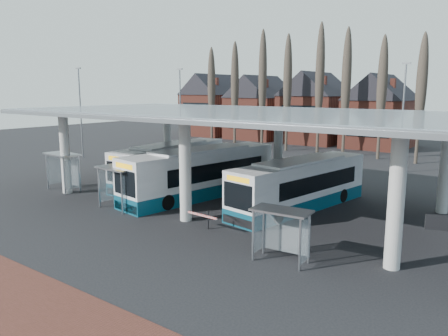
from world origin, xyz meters
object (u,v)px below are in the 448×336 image
Objects in this scene: bus_0 at (172,164)px; bus_2 at (301,185)px; shelter_0 at (64,163)px; shelter_2 at (282,223)px; shelter_1 at (119,178)px; bus_1 at (202,174)px.

bus_0 is 12.41m from bus_2.
bus_0 is at bearing 60.58° from shelter_0.
shelter_0 is 20.80m from shelter_2.
shelter_2 is (13.00, -1.60, -0.23)m from shelter_1.
bus_1 is 4.22× the size of shelter_1.
shelter_0 is at bearing -145.20° from bus_1.
bus_1 is at bearing 141.07° from shelter_2.
bus_0 reaches higher than shelter_0.
bus_1 is 7.46m from bus_2.
shelter_2 is (3.46, -8.72, 0.24)m from bus_2.
bus_1 is at bearing -27.19° from bus_0.
bus_0 is 0.93× the size of bus_1.
shelter_1 is at bearing -2.50° from shelter_0.
bus_1 reaches higher than shelter_2.
bus_0 reaches higher than bus_2.
shelter_2 is at bearing -35.21° from bus_0.
shelter_0 is (-17.17, -6.10, 0.56)m from bus_2.
bus_2 is 11.91m from shelter_1.
bus_2 reaches higher than shelter_2.
bus_1 is at bearing 31.13° from shelter_0.
bus_1 is 4.77× the size of shelter_2.
bus_1 reaches higher than bus_2.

